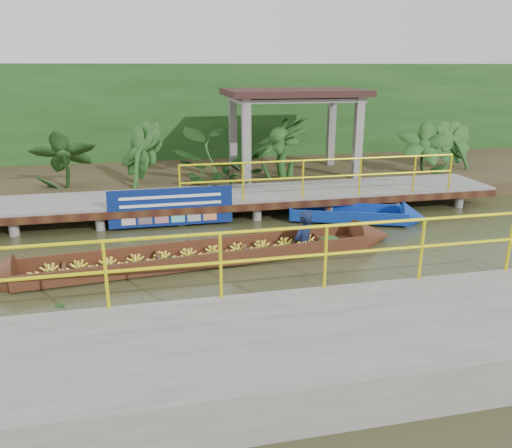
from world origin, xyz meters
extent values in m
plane|color=#2E3219|center=(0.00, 0.00, 0.00)|extent=(80.00, 80.00, 0.00)
cube|color=#372E1B|center=(0.00, 7.50, 0.23)|extent=(30.00, 8.00, 0.45)
cube|color=slate|center=(0.00, 3.50, 0.50)|extent=(16.00, 2.00, 0.15)
cube|color=black|center=(0.00, 2.50, 0.42)|extent=(16.00, 0.12, 0.18)
cylinder|color=#DACF0B|center=(2.75, 2.55, 1.57)|extent=(7.50, 0.05, 0.05)
cylinder|color=#DACF0B|center=(2.75, 2.55, 1.12)|extent=(7.50, 0.05, 0.05)
cylinder|color=#DACF0B|center=(2.75, 2.55, 1.07)|extent=(0.05, 0.05, 1.00)
cylinder|color=slate|center=(-4.00, 2.70, 0.22)|extent=(0.24, 0.24, 0.55)
cylinder|color=slate|center=(-4.00, 4.30, 0.22)|extent=(0.24, 0.24, 0.55)
cylinder|color=slate|center=(-2.00, 2.70, 0.22)|extent=(0.24, 0.24, 0.55)
cylinder|color=slate|center=(-2.00, 4.30, 0.22)|extent=(0.24, 0.24, 0.55)
cylinder|color=slate|center=(0.00, 2.70, 0.22)|extent=(0.24, 0.24, 0.55)
cylinder|color=slate|center=(0.00, 4.30, 0.22)|extent=(0.24, 0.24, 0.55)
cylinder|color=slate|center=(2.00, 2.70, 0.22)|extent=(0.24, 0.24, 0.55)
cylinder|color=slate|center=(2.00, 4.30, 0.22)|extent=(0.24, 0.24, 0.55)
cylinder|color=slate|center=(4.00, 2.70, 0.22)|extent=(0.24, 0.24, 0.55)
cylinder|color=slate|center=(4.00, 4.30, 0.22)|extent=(0.24, 0.24, 0.55)
cylinder|color=slate|center=(6.00, 2.70, 0.22)|extent=(0.24, 0.24, 0.55)
cylinder|color=slate|center=(6.00, 4.30, 0.22)|extent=(0.24, 0.24, 0.55)
cylinder|color=slate|center=(0.00, 2.70, 0.22)|extent=(0.24, 0.24, 0.55)
cube|color=slate|center=(1.00, -4.20, 0.30)|extent=(18.00, 2.40, 0.70)
cylinder|color=#DACF0B|center=(1.00, -3.05, 1.65)|extent=(10.00, 0.05, 0.05)
cylinder|color=#DACF0B|center=(1.00, -3.05, 1.20)|extent=(10.00, 0.05, 0.05)
cylinder|color=#DACF0B|center=(1.00, -3.05, 1.15)|extent=(0.05, 0.05, 1.00)
cube|color=slate|center=(1.20, 5.10, 1.60)|extent=(0.25, 0.25, 2.80)
cube|color=slate|center=(4.80, 5.10, 1.60)|extent=(0.25, 0.25, 2.80)
cube|color=slate|center=(1.20, 7.50, 1.60)|extent=(0.25, 0.25, 2.80)
cube|color=slate|center=(4.80, 7.50, 1.60)|extent=(0.25, 0.25, 2.80)
cube|color=slate|center=(3.00, 6.30, 2.90)|extent=(4.00, 2.60, 0.12)
cube|color=black|center=(3.00, 6.30, 3.10)|extent=(4.40, 3.00, 0.20)
cube|color=#173E13|center=(0.00, 10.00, 2.00)|extent=(30.00, 0.80, 4.00)
cube|color=#3A1F0F|center=(-0.74, 0.03, 0.05)|extent=(7.32, 1.64, 0.05)
cube|color=#3A1F0F|center=(-0.79, 0.48, 0.18)|extent=(7.23, 0.79, 0.31)
cube|color=#3A1F0F|center=(-0.69, -0.42, 0.18)|extent=(7.23, 0.79, 0.31)
cone|color=#3A1F0F|center=(3.28, 0.44, 0.13)|extent=(0.99, 0.96, 0.87)
ellipsoid|color=#173E13|center=(2.15, 0.32, 0.15)|extent=(0.55, 0.45, 0.24)
imported|color=#0E1834|center=(1.52, 0.26, 0.91)|extent=(0.72, 0.69, 1.66)
cube|color=navy|center=(3.33, 2.11, 0.10)|extent=(3.11, 1.89, 0.10)
cube|color=navy|center=(3.49, 2.53, 0.22)|extent=(2.81, 1.11, 0.30)
cube|color=navy|center=(3.17, 1.69, 0.22)|extent=(2.81, 1.11, 0.30)
cube|color=navy|center=(1.93, 2.64, 0.22)|extent=(0.37, 0.86, 0.30)
cone|color=navy|center=(4.91, 1.52, 0.16)|extent=(0.85, 0.99, 0.84)
cube|color=black|center=(2.86, 2.29, 0.26)|extent=(0.41, 0.87, 0.05)
cube|color=navy|center=(-1.24, 2.48, 0.55)|extent=(3.08, 0.03, 0.96)
cube|color=white|center=(-1.24, 2.46, 0.82)|extent=(2.50, 0.01, 0.07)
cube|color=white|center=(-1.24, 2.46, 0.62)|extent=(2.50, 0.01, 0.07)
imported|color=#173E13|center=(-4.13, 5.30, 1.33)|extent=(1.42, 1.42, 1.77)
imported|color=#173E13|center=(-2.13, 5.30, 1.33)|extent=(1.42, 1.42, 1.77)
imported|color=#173E13|center=(0.37, 5.30, 1.33)|extent=(1.42, 1.42, 1.77)
imported|color=#173E13|center=(2.37, 5.30, 1.33)|extent=(1.42, 1.42, 1.77)
imported|color=#173E13|center=(7.37, 5.30, 1.33)|extent=(1.42, 1.42, 1.77)
imported|color=#173E13|center=(8.87, 5.30, 1.33)|extent=(1.42, 1.42, 1.77)
camera|label=1|loc=(-1.72, -9.69, 3.91)|focal=35.00mm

